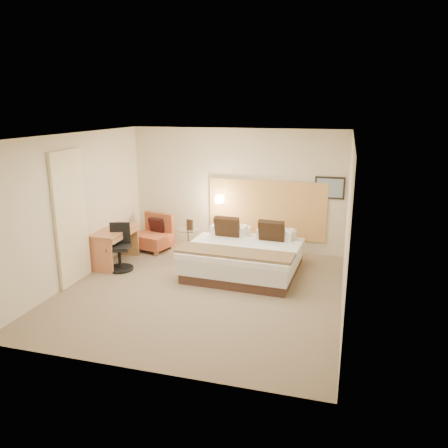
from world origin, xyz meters
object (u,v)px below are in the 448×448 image
(bed, at_px, (245,255))
(desk_chair, at_px, (120,251))
(side_table, at_px, (188,240))
(lounge_chair, at_px, (154,236))
(desk, at_px, (116,237))

(bed, distance_m, desk_chair, 2.48)
(side_table, distance_m, desk_chair, 1.56)
(lounge_chair, bearing_deg, desk_chair, -95.78)
(lounge_chair, height_order, side_table, lounge_chair)
(bed, height_order, lounge_chair, bed)
(lounge_chair, bearing_deg, side_table, -9.00)
(bed, xyz_separation_m, desk, (-2.65, -0.27, 0.25))
(bed, xyz_separation_m, side_table, (-1.41, 0.65, -0.01))
(bed, height_order, desk_chair, bed)
(desk_chair, bearing_deg, side_table, 49.74)
(side_table, relative_size, desk, 0.54)
(lounge_chair, distance_m, desk_chair, 1.34)
(lounge_chair, bearing_deg, bed, -19.06)
(desk_chair, bearing_deg, lounge_chair, 84.22)
(bed, distance_m, desk, 2.67)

